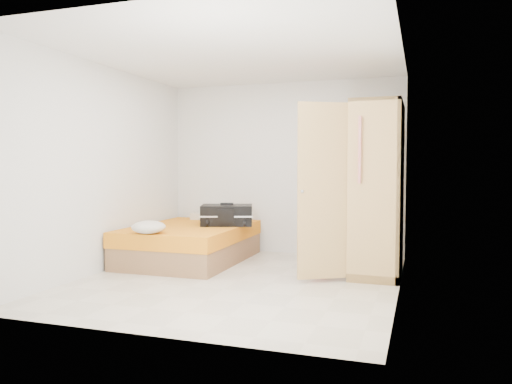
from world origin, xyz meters
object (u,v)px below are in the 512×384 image
(suitcase, at_px, (227,215))
(round_cushion, at_px, (149,227))
(person, at_px, (326,202))
(bed, at_px, (190,243))
(wardrobe, at_px, (373,193))

(suitcase, height_order, round_cushion, suitcase)
(person, distance_m, round_cushion, 2.21)
(person, xyz_separation_m, suitcase, (-1.51, 0.53, -0.26))
(bed, bearing_deg, person, -8.42)
(bed, bearing_deg, round_cushion, -98.14)
(person, xyz_separation_m, round_cushion, (-2.10, -0.61, -0.32))
(person, bearing_deg, round_cushion, 125.86)
(bed, height_order, wardrobe, wardrobe)
(wardrobe, height_order, round_cushion, wardrobe)
(suitcase, bearing_deg, wardrobe, -26.90)
(wardrobe, xyz_separation_m, round_cushion, (-2.63, -0.84, -0.42))
(wardrobe, distance_m, person, 0.59)
(round_cushion, bearing_deg, suitcase, 62.91)
(wardrobe, height_order, person, wardrobe)
(bed, xyz_separation_m, round_cushion, (-0.13, -0.90, 0.33))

